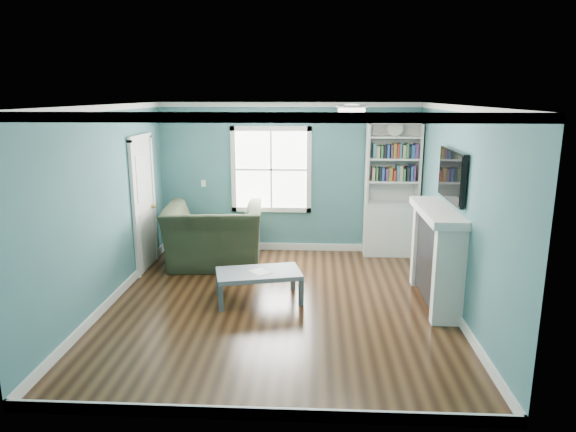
{
  "coord_description": "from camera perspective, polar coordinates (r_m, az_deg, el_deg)",
  "views": [
    {
      "loc": [
        0.45,
        -6.35,
        2.73
      ],
      "look_at": [
        0.1,
        0.4,
        1.12
      ],
      "focal_mm": 32.0,
      "sensor_mm": 36.0,
      "label": 1
    }
  ],
  "objects": [
    {
      "name": "paper_sheet",
      "position": [
        6.93,
        -3.13,
        -6.22
      ],
      "size": [
        0.33,
        0.34,
        0.0
      ],
      "primitive_type": "cube",
      "rotation": [
        0.0,
        0.0,
        0.67
      ],
      "color": "white",
      "rests_on": "coffee_table"
    },
    {
      "name": "window",
      "position": [
        8.96,
        -1.88,
        5.16
      ],
      "size": [
        1.4,
        0.06,
        1.5
      ],
      "color": "white",
      "rests_on": "room_walls"
    },
    {
      "name": "ceiling_fixture",
      "position": [
        6.47,
        7.09,
        11.68
      ],
      "size": [
        0.38,
        0.38,
        0.15
      ],
      "color": "white",
      "rests_on": "room_walls"
    },
    {
      "name": "tv",
      "position": [
        6.86,
        17.76,
        4.32
      ],
      "size": [
        0.06,
        1.1,
        0.65
      ],
      "primitive_type": "cube",
      "color": "black",
      "rests_on": "fireplace"
    },
    {
      "name": "fireplace",
      "position": [
        7.07,
        16.19,
        -4.4
      ],
      "size": [
        0.44,
        1.58,
        1.3
      ],
      "color": "black",
      "rests_on": "ground"
    },
    {
      "name": "floor",
      "position": [
        6.93,
        -1.02,
        -9.82
      ],
      "size": [
        5.0,
        5.0,
        0.0
      ],
      "primitive_type": "plane",
      "color": "black",
      "rests_on": "ground"
    },
    {
      "name": "recliner",
      "position": [
        8.37,
        -8.2,
        -1.03
      ],
      "size": [
        1.6,
        1.12,
        1.33
      ],
      "primitive_type": "imported",
      "rotation": [
        0.0,
        0.0,
        -3.06
      ],
      "color": "black",
      "rests_on": "ground"
    },
    {
      "name": "light_switch",
      "position": [
        9.18,
        -9.37,
        3.6
      ],
      "size": [
        0.08,
        0.01,
        0.12
      ],
      "primitive_type": "cube",
      "color": "white",
      "rests_on": "room_walls"
    },
    {
      "name": "door",
      "position": [
        8.37,
        -15.74,
        1.45
      ],
      "size": [
        0.12,
        0.98,
        2.17
      ],
      "color": "silver",
      "rests_on": "ground"
    },
    {
      "name": "bookshelf",
      "position": [
        8.94,
        11.39,
        1.45
      ],
      "size": [
        0.9,
        0.35,
        2.31
      ],
      "color": "silver",
      "rests_on": "ground"
    },
    {
      "name": "room_walls",
      "position": [
        6.47,
        -1.08,
        3.16
      ],
      "size": [
        5.0,
        5.0,
        5.0
      ],
      "color": "#3D6A72",
      "rests_on": "ground"
    },
    {
      "name": "trim",
      "position": [
        6.54,
        -1.07,
        0.18
      ],
      "size": [
        4.5,
        5.0,
        2.6
      ],
      "color": "white",
      "rests_on": "ground"
    },
    {
      "name": "coffee_table",
      "position": [
        6.97,
        -3.29,
        -6.58
      ],
      "size": [
        1.23,
        0.86,
        0.41
      ],
      "rotation": [
        0.0,
        0.0,
        0.24
      ],
      "color": "#464D54",
      "rests_on": "ground"
    }
  ]
}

